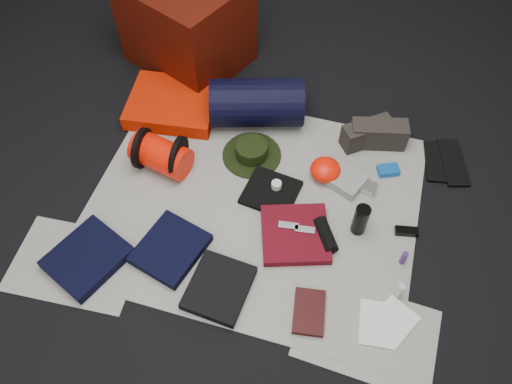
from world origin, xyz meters
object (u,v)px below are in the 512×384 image
(red_cabinet, at_px, (186,22))
(sleeping_pad, at_px, (173,104))
(navy_duffel, at_px, (257,103))
(compact_camera, at_px, (364,186))
(stuff_sack, at_px, (161,155))
(water_bottle, at_px, (360,220))
(paperback_book, at_px, (309,312))

(red_cabinet, height_order, sleeping_pad, red_cabinet)
(red_cabinet, bearing_deg, navy_duffel, -12.93)
(sleeping_pad, bearing_deg, compact_camera, -12.40)
(navy_duffel, distance_m, compact_camera, 0.73)
(stuff_sack, bearing_deg, compact_camera, 7.88)
(water_bottle, distance_m, paperback_book, 0.50)
(navy_duffel, bearing_deg, water_bottle, -56.70)
(compact_camera, bearing_deg, red_cabinet, 163.88)
(sleeping_pad, height_order, paperback_book, sleeping_pad)
(sleeping_pad, relative_size, navy_duffel, 0.97)
(compact_camera, bearing_deg, water_bottle, -73.94)
(navy_duffel, bearing_deg, compact_camera, -42.05)
(red_cabinet, height_order, stuff_sack, red_cabinet)
(water_bottle, xyz_separation_m, paperback_book, (-0.13, -0.48, -0.08))
(paperback_book, bearing_deg, sleeping_pad, 127.45)
(stuff_sack, relative_size, paperback_book, 1.44)
(red_cabinet, xyz_separation_m, paperback_book, (1.07, -1.42, -0.24))
(paperback_book, bearing_deg, red_cabinet, 118.46)
(sleeping_pad, height_order, stuff_sack, stuff_sack)
(stuff_sack, relative_size, navy_duffel, 0.59)
(red_cabinet, bearing_deg, sleeping_pad, -59.30)
(red_cabinet, height_order, water_bottle, red_cabinet)
(navy_duffel, bearing_deg, stuff_sack, -147.17)
(stuff_sack, xyz_separation_m, compact_camera, (1.04, 0.14, -0.06))
(red_cabinet, height_order, compact_camera, red_cabinet)
(navy_duffel, relative_size, compact_camera, 4.41)
(navy_duffel, height_order, water_bottle, navy_duffel)
(red_cabinet, distance_m, paperback_book, 1.79)
(compact_camera, height_order, paperback_book, compact_camera)
(compact_camera, bearing_deg, sleeping_pad, -178.38)
(compact_camera, relative_size, paperback_book, 0.55)
(water_bottle, height_order, paperback_book, water_bottle)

